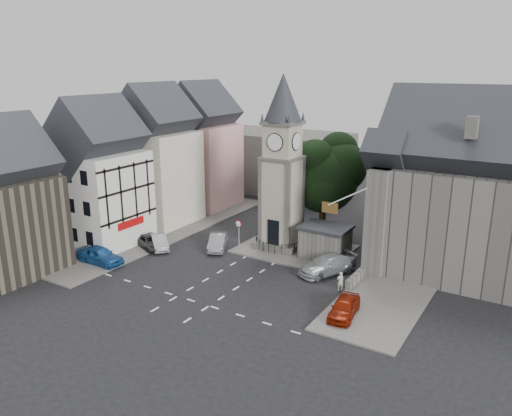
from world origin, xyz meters
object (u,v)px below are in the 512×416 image
Objects in this scene: stone_shelter at (325,242)px; car_west_blue at (100,255)px; clock_tower at (282,164)px; car_east_red at (344,307)px; pedestrian at (340,281)px.

stone_shelter is 20.02m from car_west_blue.
car_west_blue is at bearing -133.55° from clock_tower.
car_east_red is (21.94, 2.34, -0.09)m from car_west_blue.
stone_shelter is 10.88m from car_east_red.
car_west_blue is at bearing -144.55° from stone_shelter.
clock_tower is at bearing 129.54° from car_east_red.
clock_tower is at bearing -76.17° from pedestrian.
car_east_red is (5.64, -9.27, -0.86)m from stone_shelter.
car_west_blue is 22.06m from car_east_red.
car_west_blue is 20.98m from pedestrian.
clock_tower is at bearing 174.16° from stone_shelter.
pedestrian is at bearing -34.94° from clock_tower.
clock_tower is 10.66× the size of pedestrian.
car_east_red is (10.44, -9.76, -7.43)m from clock_tower.
stone_shelter is at bearing 113.92° from car_east_red.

